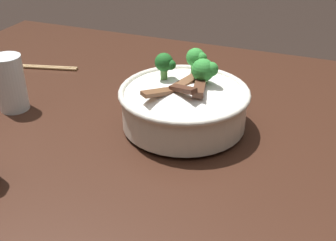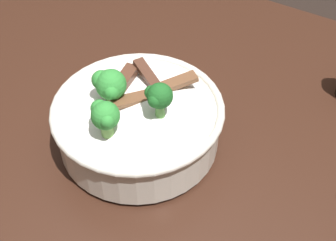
% 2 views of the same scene
% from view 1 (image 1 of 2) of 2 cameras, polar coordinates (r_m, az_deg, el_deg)
% --- Properties ---
extents(dining_table, '(1.44, 1.00, 0.82)m').
position_cam_1_polar(dining_table, '(0.91, -1.01, -5.80)').
color(dining_table, '#381E14').
rests_on(dining_table, ground).
extents(rice_bowl, '(0.26, 0.26, 0.15)m').
position_cam_1_polar(rice_bowl, '(0.83, 2.20, 2.53)').
color(rice_bowl, silver).
rests_on(rice_bowl, dining_table).
extents(drinking_glass, '(0.06, 0.06, 0.12)m').
position_cam_1_polar(drinking_glass, '(0.96, -20.38, 4.27)').
color(drinking_glass, white).
rests_on(drinking_glass, dining_table).
extents(chopsticks_pair, '(0.20, 0.06, 0.01)m').
position_cam_1_polar(chopsticks_pair, '(1.17, -16.86, 6.92)').
color(chopsticks_pair, '#9E7A4C').
rests_on(chopsticks_pair, dining_table).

